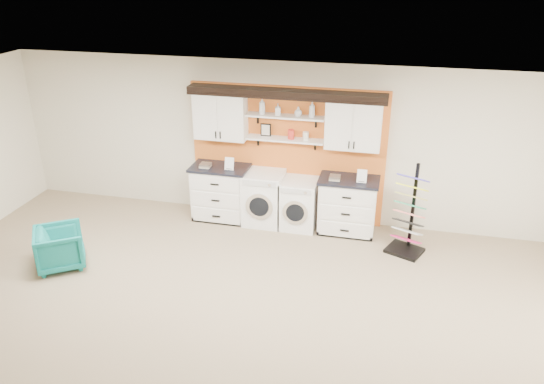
% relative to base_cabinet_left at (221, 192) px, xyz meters
% --- Properties ---
extents(floor, '(10.00, 10.00, 0.00)m').
position_rel_base_cabinet_left_xyz_m(floor, '(1.13, -3.64, -0.50)').
color(floor, gray).
rests_on(floor, ground).
extents(ceiling, '(10.00, 10.00, 0.00)m').
position_rel_base_cabinet_left_xyz_m(ceiling, '(1.13, -3.64, 2.30)').
color(ceiling, white).
rests_on(ceiling, wall_back).
extents(wall_back, '(10.00, 0.00, 10.00)m').
position_rel_base_cabinet_left_xyz_m(wall_back, '(1.13, 0.36, 0.90)').
color(wall_back, beige).
rests_on(wall_back, floor).
extents(accent_panel, '(3.40, 0.07, 2.40)m').
position_rel_base_cabinet_left_xyz_m(accent_panel, '(1.13, 0.32, 0.70)').
color(accent_panel, orange).
rests_on(accent_panel, wall_back).
extents(upper_cabinet_left, '(0.90, 0.35, 0.84)m').
position_rel_base_cabinet_left_xyz_m(upper_cabinet_left, '(-0.00, 0.15, 1.38)').
color(upper_cabinet_left, white).
rests_on(upper_cabinet_left, wall_back).
extents(upper_cabinet_right, '(0.90, 0.35, 0.84)m').
position_rel_base_cabinet_left_xyz_m(upper_cabinet_right, '(2.26, 0.15, 1.38)').
color(upper_cabinet_right, white).
rests_on(upper_cabinet_right, wall_back).
extents(shelf_lower, '(1.32, 0.28, 0.03)m').
position_rel_base_cabinet_left_xyz_m(shelf_lower, '(1.13, 0.16, 1.03)').
color(shelf_lower, white).
rests_on(shelf_lower, wall_back).
extents(shelf_upper, '(1.32, 0.28, 0.03)m').
position_rel_base_cabinet_left_xyz_m(shelf_upper, '(1.13, 0.16, 1.43)').
color(shelf_upper, white).
rests_on(shelf_upper, wall_back).
extents(crown_molding, '(3.30, 0.41, 0.13)m').
position_rel_base_cabinet_left_xyz_m(crown_molding, '(1.13, 0.17, 1.83)').
color(crown_molding, black).
rests_on(crown_molding, wall_back).
extents(picture_frame, '(0.18, 0.02, 0.22)m').
position_rel_base_cabinet_left_xyz_m(picture_frame, '(0.78, 0.21, 1.16)').
color(picture_frame, black).
rests_on(picture_frame, shelf_lower).
extents(canister_red, '(0.11, 0.11, 0.16)m').
position_rel_base_cabinet_left_xyz_m(canister_red, '(1.23, 0.16, 1.13)').
color(canister_red, red).
rests_on(canister_red, shelf_lower).
extents(canister_cream, '(0.10, 0.10, 0.14)m').
position_rel_base_cabinet_left_xyz_m(canister_cream, '(1.48, 0.16, 1.12)').
color(canister_cream, silver).
rests_on(canister_cream, shelf_lower).
extents(base_cabinet_left, '(1.02, 0.66, 0.99)m').
position_rel_base_cabinet_left_xyz_m(base_cabinet_left, '(0.00, 0.00, 0.00)').
color(base_cabinet_left, white).
rests_on(base_cabinet_left, floor).
extents(base_cabinet_right, '(1.00, 0.66, 0.98)m').
position_rel_base_cabinet_left_xyz_m(base_cabinet_right, '(2.26, 0.00, -0.01)').
color(base_cabinet_right, white).
rests_on(base_cabinet_right, floor).
extents(washer, '(0.68, 0.71, 0.95)m').
position_rel_base_cabinet_left_xyz_m(washer, '(0.79, -0.00, -0.02)').
color(washer, white).
rests_on(washer, floor).
extents(dryer, '(0.62, 0.71, 0.87)m').
position_rel_base_cabinet_left_xyz_m(dryer, '(1.42, -0.00, -0.06)').
color(dryer, white).
rests_on(dryer, floor).
extents(sample_rack, '(0.67, 0.62, 1.48)m').
position_rel_base_cabinet_left_xyz_m(sample_rack, '(3.26, -0.48, -0.01)').
color(sample_rack, black).
rests_on(sample_rack, floor).
extents(armchair, '(0.95, 0.95, 0.63)m').
position_rel_base_cabinet_left_xyz_m(armchair, '(-1.87, -2.12, -0.18)').
color(armchair, '#0E7774').
rests_on(armchair, floor).
extents(soap_bottle_a, '(0.15, 0.15, 0.28)m').
position_rel_base_cabinet_left_xyz_m(soap_bottle_a, '(0.73, 0.16, 1.59)').
color(soap_bottle_a, silver).
rests_on(soap_bottle_a, shelf_upper).
extents(soap_bottle_b, '(0.11, 0.11, 0.19)m').
position_rel_base_cabinet_left_xyz_m(soap_bottle_b, '(1.00, 0.16, 1.55)').
color(soap_bottle_b, silver).
rests_on(soap_bottle_b, shelf_upper).
extents(soap_bottle_c, '(0.14, 0.14, 0.16)m').
position_rel_base_cabinet_left_xyz_m(soap_bottle_c, '(1.34, 0.16, 1.53)').
color(soap_bottle_c, silver).
rests_on(soap_bottle_c, shelf_upper).
extents(soap_bottle_d, '(0.15, 0.15, 0.27)m').
position_rel_base_cabinet_left_xyz_m(soap_bottle_d, '(1.57, 0.16, 1.58)').
color(soap_bottle_d, silver).
rests_on(soap_bottle_d, shelf_upper).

